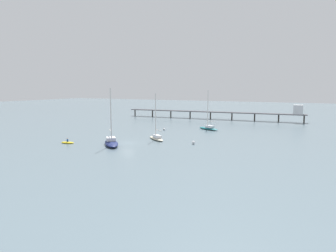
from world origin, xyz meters
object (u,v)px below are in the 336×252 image
Objects in this scene: pier at (235,111)px; sailboat_navy at (111,142)px; mooring_buoy_near at (164,129)px; mooring_buoy_outer at (193,143)px; dinghy_yellow at (68,142)px; sailboat_teal at (209,127)px; sailboat_cream at (156,137)px.

sailboat_navy is at bearing -100.46° from pier.
mooring_buoy_outer is at bearing -45.86° from mooring_buoy_near.
dinghy_yellow is 28.87m from mooring_buoy_near.
mooring_buoy_outer is (4.45, -22.85, -0.29)m from sailboat_teal.
sailboat_navy reaches higher than dinghy_yellow.
sailboat_teal is 39.99m from dinghy_yellow.
dinghy_yellow is (-15.23, -12.82, -0.46)m from sailboat_cream.
mooring_buoy_near is at bearing 90.12° from sailboat_navy.
mooring_buoy_near is (-15.31, 15.77, -0.05)m from mooring_buoy_outer.
sailboat_teal is at bearing -90.71° from pier.
sailboat_navy is 11.52m from sailboat_cream.
mooring_buoy_near is at bearing 70.11° from dinghy_yellow.
sailboat_navy reaches higher than mooring_buoy_outer.
pier is 5.63× the size of sailboat_navy.
sailboat_navy is at bearing -108.87° from sailboat_teal.
pier is at bearing 89.29° from sailboat_teal.
pier is 20.99× the size of dinghy_yellow.
dinghy_yellow is at bearing -165.15° from sailboat_navy.
sailboat_teal is 17.60× the size of mooring_buoy_near.
sailboat_navy is at bearing -117.67° from sailboat_cream.
sailboat_navy is 1.12× the size of sailboat_cream.
sailboat_cream reaches higher than dinghy_yellow.
sailboat_navy reaches higher than sailboat_teal.
sailboat_navy is at bearing -89.88° from mooring_buoy_near.
sailboat_cream is 14.56× the size of mooring_buoy_outer.
dinghy_yellow is at bearing -108.44° from pier.
sailboat_cream is at bearing -104.29° from sailboat_teal.
mooring_buoy_near is at bearing 134.14° from mooring_buoy_outer.
pier is 6.01× the size of sailboat_teal.
sailboat_teal is 1.05× the size of sailboat_cream.
pier is at bearing 94.52° from mooring_buoy_outer.
sailboat_teal is at bearing 33.09° from mooring_buoy_near.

